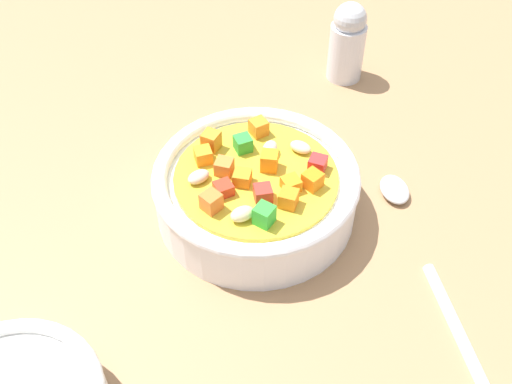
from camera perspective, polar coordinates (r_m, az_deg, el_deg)
The scene contains 4 objects.
ground_plane at distance 49.53cm, azimuth -0.00°, elevation -2.54°, with size 140.00×140.00×2.00cm, color #9E754F.
soup_bowl_main at distance 46.93cm, azimuth -0.01°, elevation 0.27°, with size 15.97×15.97×5.55cm.
spoon at distance 45.94cm, azimuth 16.65°, elevation -7.77°, with size 22.09×12.59×1.03cm.
pepper_shaker at distance 61.11cm, azimuth 8.63°, elevation 13.85°, with size 3.53×3.53×8.08cm.
Camera 1 is at (25.72, -20.01, 36.30)cm, focal length 42.30 mm.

